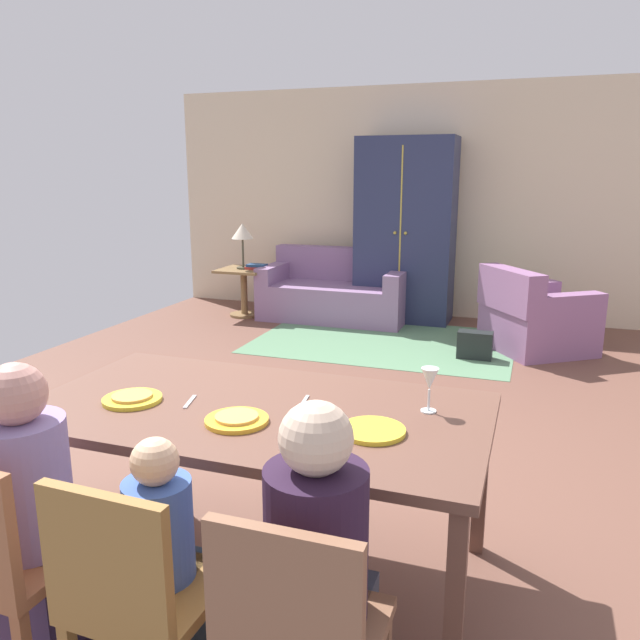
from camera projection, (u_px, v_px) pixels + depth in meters
ground_plane at (340, 411)px, 4.60m from camera, size 6.44×6.74×0.02m
back_wall at (427, 203)px, 7.42m from camera, size 6.44×0.10×2.70m
dining_table at (257, 421)px, 2.61m from camera, size 1.91×1.02×0.76m
plate_near_man at (132, 399)px, 2.65m from camera, size 0.25×0.25×0.02m
pizza_near_man at (132, 396)px, 2.65m from camera, size 0.17×0.17×0.01m
plate_near_child at (237, 420)px, 2.43m from camera, size 0.25×0.25×0.02m
pizza_near_child at (237, 417)px, 2.43m from camera, size 0.17×0.17×0.01m
plate_near_woman at (372, 430)px, 2.33m from camera, size 0.25×0.25×0.02m
wine_glass at (430, 381)px, 2.51m from camera, size 0.07×0.07×0.19m
fork at (190, 402)px, 2.64m from camera, size 0.05×0.15×0.01m
knife at (303, 402)px, 2.63m from camera, size 0.04×0.17×0.01m
person_man at (38, 523)px, 2.19m from camera, size 0.30×0.40×1.11m
dining_chair_child at (134, 591)px, 1.86m from camera, size 0.43×0.43×0.87m
person_child at (168, 575)px, 2.03m from camera, size 0.22×0.29×0.92m
dining_chair_woman at (299, 633)px, 1.69m from camera, size 0.42×0.42×0.87m
person_woman at (320, 587)px, 1.85m from camera, size 0.30×0.40×1.11m
area_rug at (384, 341)px, 6.44m from camera, size 2.60×1.80×0.01m
couch at (336, 293)px, 7.42m from camera, size 1.71×0.86×0.82m
armchair at (534, 319)px, 6.06m from camera, size 1.19×1.19×0.82m
armoire at (405, 231)px, 7.18m from camera, size 1.10×0.59×2.10m
side_table at (244, 285)px, 7.52m from camera, size 0.56×0.56×0.58m
table_lamp at (242, 233)px, 7.37m from camera, size 0.26×0.26×0.54m
book_lower at (255, 268)px, 7.43m from camera, size 0.22×0.16×0.03m
book_upper at (257, 265)px, 7.45m from camera, size 0.22×0.16×0.03m
handbag at (475, 345)px, 5.83m from camera, size 0.32×0.16×0.26m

